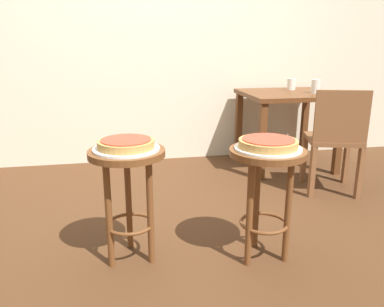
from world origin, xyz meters
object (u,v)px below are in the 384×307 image
at_px(serving_plate_foreground, 268,148).
at_px(cup_near_edge, 316,86).
at_px(pizza_foreground, 268,143).
at_px(serving_plate_middle, 126,149).
at_px(pizza_middle, 126,144).
at_px(wooden_chair, 335,137).
at_px(stool_foreground, 266,177).
at_px(stool_middle, 128,178).
at_px(dining_table, 287,105).
at_px(cup_far_edge, 291,84).

distance_m(serving_plate_foreground, cup_near_edge, 1.81).
xyz_separation_m(pizza_foreground, serving_plate_middle, (-0.74, 0.13, -0.03)).
bearing_deg(pizza_foreground, pizza_middle, 169.87).
xyz_separation_m(serving_plate_middle, wooden_chair, (1.65, 0.71, -0.18)).
distance_m(stool_foreground, cup_near_edge, 1.83).
relative_size(pizza_foreground, serving_plate_middle, 0.89).
xyz_separation_m(stool_middle, cup_near_edge, (1.78, 1.34, 0.31)).
bearing_deg(pizza_foreground, serving_plate_middle, 169.87).
distance_m(serving_plate_foreground, serving_plate_middle, 0.75).
height_order(cup_near_edge, wooden_chair, cup_near_edge).
distance_m(stool_foreground, wooden_chair, 1.24).
relative_size(stool_middle, dining_table, 0.76).
distance_m(dining_table, cup_far_edge, 0.27).
height_order(stool_middle, cup_near_edge, cup_near_edge).
xyz_separation_m(stool_middle, serving_plate_middle, (0.00, 0.00, 0.16)).
relative_size(serving_plate_foreground, cup_near_edge, 2.81).
bearing_deg(dining_table, pizza_middle, -137.06).
height_order(stool_foreground, wooden_chair, wooden_chair).
bearing_deg(pizza_middle, stool_foreground, -10.13).
bearing_deg(dining_table, pizza_foreground, -117.53).
bearing_deg(cup_near_edge, pizza_middle, -143.12).
relative_size(cup_far_edge, wooden_chair, 0.13).
relative_size(pizza_foreground, pizza_middle, 1.05).
bearing_deg(serving_plate_middle, cup_far_edge, 44.28).
bearing_deg(wooden_chair, stool_middle, -156.73).
bearing_deg(stool_middle, serving_plate_foreground, -10.13).
relative_size(pizza_middle, dining_table, 0.36).
relative_size(stool_foreground, pizza_middle, 2.14).
bearing_deg(cup_far_edge, stool_foreground, -117.98).
distance_m(serving_plate_foreground, cup_far_edge, 2.01).
height_order(stool_foreground, cup_near_edge, cup_near_edge).
bearing_deg(stool_middle, cup_near_edge, 36.88).
bearing_deg(stool_foreground, serving_plate_middle, 169.87).
relative_size(stool_foreground, serving_plate_foreground, 1.79).
relative_size(stool_foreground, wooden_chair, 0.76).
bearing_deg(serving_plate_foreground, serving_plate_middle, 169.87).
relative_size(serving_plate_foreground, cup_far_edge, 3.24).
bearing_deg(stool_middle, dining_table, 42.94).
xyz_separation_m(stool_foreground, cup_far_edge, (0.94, 1.77, 0.30)).
distance_m(serving_plate_middle, cup_far_edge, 2.35).
bearing_deg(pizza_middle, pizza_foreground, -10.13).
xyz_separation_m(serving_plate_foreground, pizza_foreground, (0.00, 0.00, 0.03)).
distance_m(stool_foreground, pizza_foreground, 0.19).
height_order(serving_plate_foreground, wooden_chair, wooden_chair).
relative_size(pizza_middle, cup_far_edge, 2.72).
bearing_deg(pizza_middle, serving_plate_foreground, -10.13).
bearing_deg(cup_near_edge, wooden_chair, -102.08).
xyz_separation_m(cup_near_edge, wooden_chair, (-0.13, -0.63, -0.33)).
xyz_separation_m(stool_middle, dining_table, (1.57, 1.46, 0.13)).
xyz_separation_m(stool_foreground, dining_table, (0.83, 1.59, 0.13)).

